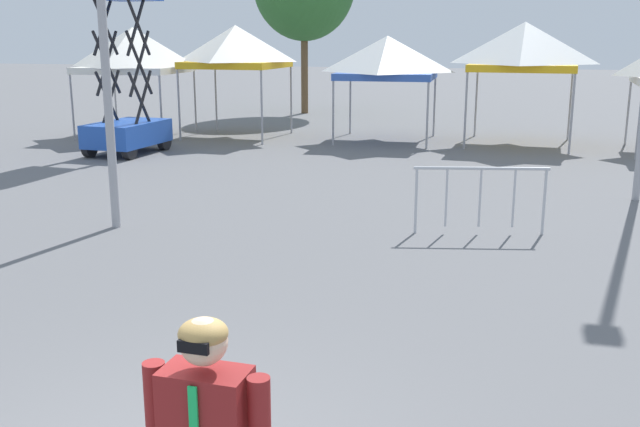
{
  "coord_description": "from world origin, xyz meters",
  "views": [
    {
      "loc": [
        2.23,
        -3.89,
        3.04
      ],
      "look_at": [
        0.47,
        3.0,
        1.3
      ],
      "focal_mm": 40.7,
      "sensor_mm": 36.0,
      "label": 1
    }
  ],
  "objects_px": {
    "canopy_tent_far_right": "(133,50)",
    "scissor_lift": "(125,102)",
    "canopy_tent_center": "(387,57)",
    "canopy_tent_behind_right": "(236,47)",
    "canopy_tent_left_of_center": "(524,46)",
    "crowd_barrier_mid_lot": "(481,187)"
  },
  "relations": [
    {
      "from": "canopy_tent_far_right",
      "to": "scissor_lift",
      "type": "distance_m",
      "value": 4.05
    },
    {
      "from": "canopy_tent_far_right",
      "to": "canopy_tent_center",
      "type": "relative_size",
      "value": 1.09
    },
    {
      "from": "canopy_tent_behind_right",
      "to": "scissor_lift",
      "type": "height_order",
      "value": "scissor_lift"
    },
    {
      "from": "scissor_lift",
      "to": "canopy_tent_far_right",
      "type": "bearing_deg",
      "value": 114.25
    },
    {
      "from": "canopy_tent_far_right",
      "to": "canopy_tent_left_of_center",
      "type": "height_order",
      "value": "canopy_tent_left_of_center"
    },
    {
      "from": "canopy_tent_center",
      "to": "scissor_lift",
      "type": "xyz_separation_m",
      "value": [
        -6.26,
        -4.15,
        -1.09
      ]
    },
    {
      "from": "crowd_barrier_mid_lot",
      "to": "canopy_tent_left_of_center",
      "type": "bearing_deg",
      "value": 86.13
    },
    {
      "from": "canopy_tent_left_of_center",
      "to": "crowd_barrier_mid_lot",
      "type": "height_order",
      "value": "canopy_tent_left_of_center"
    },
    {
      "from": "canopy_tent_far_right",
      "to": "scissor_lift",
      "type": "relative_size",
      "value": 0.72
    },
    {
      "from": "canopy_tent_center",
      "to": "scissor_lift",
      "type": "bearing_deg",
      "value": -146.43
    },
    {
      "from": "canopy_tent_behind_right",
      "to": "canopy_tent_left_of_center",
      "type": "relative_size",
      "value": 0.98
    },
    {
      "from": "scissor_lift",
      "to": "canopy_tent_behind_right",
      "type": "bearing_deg",
      "value": 66.43
    },
    {
      "from": "canopy_tent_far_right",
      "to": "crowd_barrier_mid_lot",
      "type": "relative_size",
      "value": 1.61
    },
    {
      "from": "canopy_tent_behind_right",
      "to": "scissor_lift",
      "type": "distance_m",
      "value": 4.4
    },
    {
      "from": "canopy_tent_behind_right",
      "to": "scissor_lift",
      "type": "relative_size",
      "value": 0.73
    },
    {
      "from": "scissor_lift",
      "to": "crowd_barrier_mid_lot",
      "type": "height_order",
      "value": "scissor_lift"
    },
    {
      "from": "canopy_tent_left_of_center",
      "to": "canopy_tent_behind_right",
      "type": "bearing_deg",
      "value": -176.37
    },
    {
      "from": "crowd_barrier_mid_lot",
      "to": "canopy_tent_far_right",
      "type": "bearing_deg",
      "value": 139.21
    },
    {
      "from": "canopy_tent_far_right",
      "to": "canopy_tent_center",
      "type": "height_order",
      "value": "canopy_tent_far_right"
    },
    {
      "from": "canopy_tent_center",
      "to": "scissor_lift",
      "type": "distance_m",
      "value": 7.59
    },
    {
      "from": "canopy_tent_left_of_center",
      "to": "crowd_barrier_mid_lot",
      "type": "relative_size",
      "value": 1.67
    },
    {
      "from": "canopy_tent_far_right",
      "to": "scissor_lift",
      "type": "bearing_deg",
      "value": -65.75
    }
  ]
}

